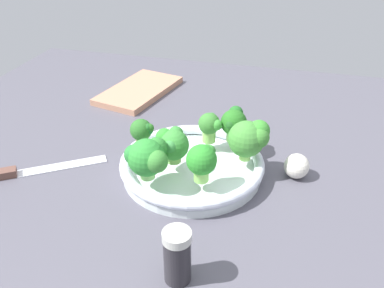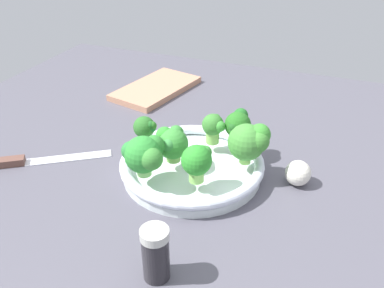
{
  "view_description": "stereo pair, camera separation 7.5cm",
  "coord_description": "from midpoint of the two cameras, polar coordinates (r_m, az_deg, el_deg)",
  "views": [
    {
      "loc": [
        59.23,
        19.51,
        45.57
      ],
      "look_at": [
        -3.32,
        2.92,
        6.62
      ],
      "focal_mm": 38.26,
      "sensor_mm": 36.0,
      "label": 1
    },
    {
      "loc": [
        56.87,
        26.67,
        45.57
      ],
      "look_at": [
        -3.32,
        2.92,
        6.62
      ],
      "focal_mm": 38.26,
      "sensor_mm": 36.0,
      "label": 2
    }
  ],
  "objects": [
    {
      "name": "broccoli_floret_2",
      "position": [
        0.7,
        -9.25,
        -1.91
      ],
      "size": [
        7.42,
        8.07,
        7.38
      ],
      "color": "#94D975",
      "rests_on": "bowl"
    },
    {
      "name": "broccoli_floret_1",
      "position": [
        0.79,
        -9.63,
        1.7
      ],
      "size": [
        4.24,
        4.72,
        6.1
      ],
      "color": "#9CC76C",
      "rests_on": "bowl"
    },
    {
      "name": "broccoli_floret_3",
      "position": [
        0.81,
        3.21,
        2.99
      ],
      "size": [
        5.79,
        5.2,
        6.86
      ],
      "color": "#9AC971",
      "rests_on": "bowl"
    },
    {
      "name": "broccoli_floret_4",
      "position": [
        0.8,
        -0.16,
        2.55
      ],
      "size": [
        4.56,
        4.93,
        6.14
      ],
      "color": "#85C258",
      "rests_on": "bowl"
    },
    {
      "name": "broccoli_floret_0",
      "position": [
        0.74,
        5.2,
        0.76
      ],
      "size": [
        6.8,
        7.59,
        7.86
      ],
      "color": "#8BCF5B",
      "rests_on": "bowl"
    },
    {
      "name": "garlic_bulb",
      "position": [
        0.78,
        11.74,
        -3.12
      ],
      "size": [
        4.76,
        4.76,
        4.76
      ],
      "primitive_type": "sphere",
      "color": "silver",
      "rests_on": "ground_plane"
    },
    {
      "name": "pepper_shaker",
      "position": [
        0.57,
        -5.99,
        -15.41
      ],
      "size": [
        3.96,
        3.96,
        8.52
      ],
      "color": "#272529",
      "rests_on": "ground_plane"
    },
    {
      "name": "knife",
      "position": [
        0.87,
        -25.59,
        -3.66
      ],
      "size": [
        16.82,
        23.42,
        1.5
      ],
      "color": "silver",
      "rests_on": "ground_plane"
    },
    {
      "name": "bowl",
      "position": [
        0.78,
        -2.77,
        -3.09
      ],
      "size": [
        27.43,
        27.43,
        3.62
      ],
      "color": "silver",
      "rests_on": "ground_plane"
    },
    {
      "name": "ground_plane",
      "position": [
        0.78,
        -5.49,
        -5.97
      ],
      "size": [
        130.0,
        130.0,
        2.5
      ],
      "primitive_type": "cube",
      "color": "#504E59"
    },
    {
      "name": "cutting_board",
      "position": [
        1.13,
        -9.3,
        7.35
      ],
      "size": [
        26.99,
        18.64,
        1.6
      ],
      "primitive_type": "cube",
      "rotation": [
        0.0,
        0.0,
        -0.22
      ],
      "color": "tan",
      "rests_on": "ground_plane"
    },
    {
      "name": "broccoli_floret_5",
      "position": [
        0.69,
        -1.68,
        -2.33
      ],
      "size": [
        5.69,
        5.3,
        6.86
      ],
      "color": "#8DD05E",
      "rests_on": "bowl"
    },
    {
      "name": "broccoli_floret_6",
      "position": [
        0.74,
        -5.5,
        -0.06
      ],
      "size": [
        6.02,
        6.68,
        6.49
      ],
      "color": "#88C05C",
      "rests_on": "bowl"
    }
  ]
}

